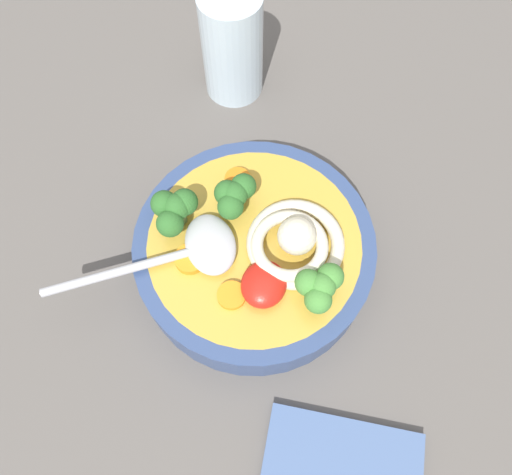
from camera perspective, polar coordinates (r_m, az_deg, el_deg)
The scene contains 12 objects.
table_slab at distance 50.64cm, azimuth -3.91°, elevation -2.38°, with size 135.28×135.28×3.08cm, color #5B5651.
soup_bowl at distance 46.55cm, azimuth 0.00°, elevation -1.22°, with size 21.96×21.96×4.86cm.
noodle_pile at distance 43.05cm, azimuth 4.45°, elevation -0.49°, with size 9.57×9.39×3.85cm.
soup_spoon at distance 43.34cm, azimuth -6.63°, elevation -1.39°, with size 12.72×16.00×1.60cm.
chili_sauce_dollop at distance 41.71cm, azimuth 0.91°, elevation -5.40°, with size 4.32×3.89×1.94cm, color red.
broccoli_floret_center at distance 43.55cm, azimuth -9.53°, elevation 3.00°, with size 4.71×4.06×3.73cm.
broccoli_floret_front at distance 40.64cm, azimuth 7.37°, elevation -5.62°, with size 4.49×3.86×3.55cm.
broccoli_floret_beside_noodles at distance 43.86cm, azimuth -2.68°, elevation 4.92°, with size 4.59×3.95×3.63cm.
carrot_slice_left at distance 42.16cm, azimuth -2.84°, elevation -6.68°, with size 2.48×2.48×0.56cm, color orange.
carrot_slice_right at distance 46.95cm, azimuth -2.30°, elevation 6.72°, with size 2.48×2.48×0.66cm, color orange.
carrot_slice_extra_b at distance 43.53cm, azimuth -7.61°, elevation -2.48°, with size 2.73×2.73×0.78cm, color orange.
drinking_glass at distance 56.40cm, azimuth -2.76°, elevation 21.22°, with size 6.57×6.57×12.17cm, color silver.
Camera 1 is at (17.26, 9.35, 48.23)cm, focal length 34.67 mm.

